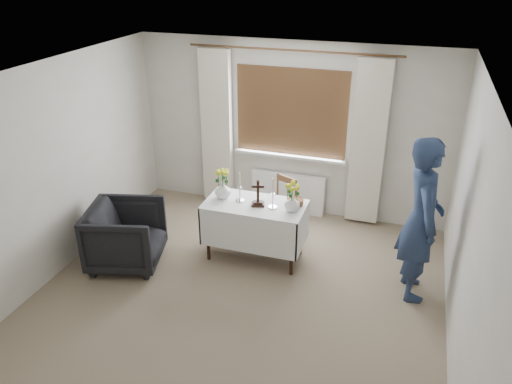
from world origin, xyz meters
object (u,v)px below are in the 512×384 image
armchair (126,236)px  person (421,220)px  flower_vase_left (223,190)px  flower_vase_right (292,203)px  wooden_chair (279,207)px  altar_table (255,231)px  wooden_cross (258,193)px

armchair → person: bearing=-96.5°
flower_vase_left → flower_vase_right: 0.91m
wooden_chair → flower_vase_left: bearing=-105.6°
armchair → person: size_ratio=0.46×
person → flower_vase_left: size_ratio=8.75×
flower_vase_left → wooden_chair: bearing=49.7°
wooden_chair → armchair: size_ratio=0.93×
altar_table → wooden_cross: size_ratio=3.64×
wooden_cross → flower_vase_left: bearing=155.9°
wooden_cross → flower_vase_left: wooden_cross is taller
altar_table → person: bearing=-3.7°
altar_table → flower_vase_right: flower_vase_right is taller
person → wooden_cross: (-1.88, 0.10, -0.01)m
wooden_cross → flower_vase_left: (-0.48, 0.06, -0.06)m
armchair → flower_vase_left: (1.04, 0.66, 0.47)m
flower_vase_left → flower_vase_right: (0.91, -0.07, -0.01)m
armchair → flower_vase_left: size_ratio=4.04×
armchair → flower_vase_right: (1.94, 0.59, 0.47)m
wooden_cross → person: bearing=-19.3°
armchair → flower_vase_left: flower_vase_left is taller
altar_table → person: 2.01m
wooden_chair → person: bearing=0.7°
altar_table → flower_vase_left: bearing=175.2°
flower_vase_left → flower_vase_right: bearing=-4.3°
flower_vase_left → flower_vase_right: size_ratio=1.09×
flower_vase_left → wooden_cross: bearing=-7.7°
wooden_chair → flower_vase_left: flower_vase_left is taller
altar_table → person: size_ratio=0.66×
person → flower_vase_left: (-2.36, 0.16, -0.07)m
person → altar_table: bearing=74.3°
flower_vase_right → altar_table: bearing=176.1°
wooden_cross → flower_vase_left: size_ratio=1.58×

